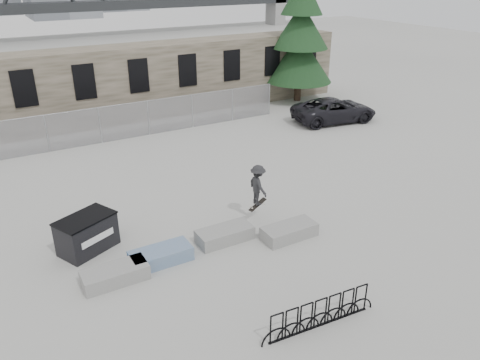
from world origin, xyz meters
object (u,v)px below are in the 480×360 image
Objects in this scene: planter_far_left at (115,274)px; planter_center_left at (161,255)px; planter_center_right at (225,234)px; bike_rack at (320,313)px; planter_offset at (289,231)px; skateboarder at (258,185)px; suv at (334,110)px; spruce_tree at (301,33)px; dumpster at (87,233)px.

planter_far_left is 1.00× the size of planter_center_left.
planter_center_right is 5.13m from bike_rack.
planter_offset is (2.11, -0.97, 0.00)m from planter_center_right.
planter_center_left is 1.12× the size of skateboarder.
suv is (16.60, 9.31, 0.48)m from planter_far_left.
planter_center_left is 0.17× the size of spruce_tree.
bike_rack is at bearing -115.04° from planter_offset.
planter_far_left is 1.12× the size of skateboarder.
spruce_tree is 2.16× the size of suv.
planter_center_right is at bearing 134.54° from suv.
planter_center_left is 2.74m from dumpster.
planter_center_right is at bearing 91.90° from bike_rack.
suv is (16.88, 7.08, 0.11)m from dumpster.
suv is (10.43, 9.89, 0.48)m from planter_offset.
suv is at bearing -2.23° from dumpster.
planter_far_left is 2.27m from dumpster.
planter_far_left is 0.90× the size of dumpster.
planter_far_left is 0.17× the size of spruce_tree.
bike_rack reaches higher than planter_center_right.
planter_far_left is 6.35m from bike_rack.
planter_center_left is at bearing -138.29° from spruce_tree.
spruce_tree reaches higher than planter_offset.
planter_center_left and planter_offset have the same top height.
bike_rack is (-1.94, -4.16, 0.18)m from planter_offset.
bike_rack is 2.00× the size of skateboarder.
planter_offset is (6.17, -0.58, 0.00)m from planter_far_left.
suv reaches higher than planter_far_left.
planter_offset is 2.10m from skateboarder.
planter_center_right is 2.31m from skateboarder.
planter_center_left is at bearing 9.47° from planter_far_left.
bike_rack is at bearing -62.36° from planter_center_left.
planter_far_left is 4.08m from planter_center_right.
planter_center_left is 1.00× the size of planter_center_right.
planter_center_left is 1.00× the size of planter_offset.
planter_offset is at bearing -10.52° from planter_center_left.
bike_rack is (2.62, -5.00, 0.18)m from planter_center_left.
skateboarder is at bearing -34.96° from dumpster.
skateboarder is (5.89, 1.14, 1.18)m from planter_far_left.
planter_far_left is at bearing 174.64° from planter_offset.
planter_offset is 4.59m from bike_rack.
planter_far_left is at bearing 131.75° from bike_rack.
planter_offset is 14.38m from suv.
planter_center_left is at bearing -177.16° from planter_center_right.
skateboarder is at bearing 22.21° from planter_center_right.
planter_center_left is at bearing -71.04° from dumpster.
planter_center_left is (1.61, 0.27, 0.00)m from planter_far_left.
dumpster is 0.42× the size of suv.
skateboarder is at bearing 99.10° from planter_offset.
planter_center_left is 0.56× the size of bike_rack.
bike_rack is at bearing -88.10° from planter_center_right.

